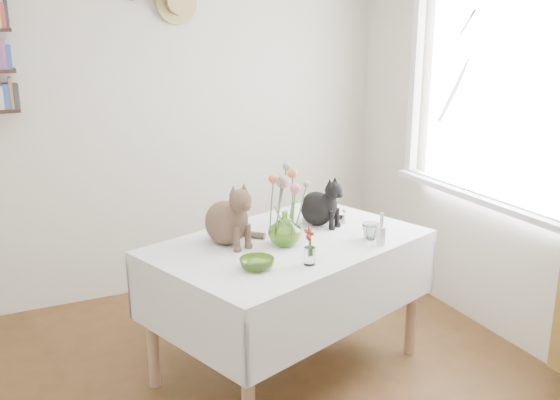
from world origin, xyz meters
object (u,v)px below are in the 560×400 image
dining_table (289,274)px  black_cat (317,200)px  tabby_cat (225,211)px  flower_vase (285,228)px

dining_table → black_cat: bearing=34.4°
dining_table → tabby_cat: tabby_cat is taller
black_cat → flower_vase: black_cat is taller
black_cat → dining_table: bearing=-175.4°
tabby_cat → flower_vase: bearing=-49.9°
tabby_cat → flower_vase: tabby_cat is taller
dining_table → black_cat: (0.27, 0.19, 0.34)m
tabby_cat → dining_table: bearing=-38.2°
dining_table → tabby_cat: 0.50m
tabby_cat → black_cat: bearing=-11.1°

